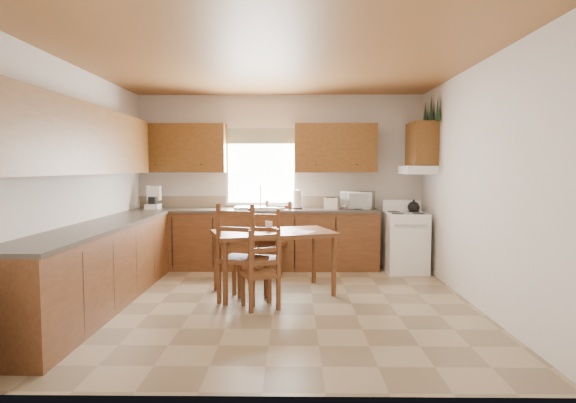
{
  "coord_description": "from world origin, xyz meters",
  "views": [
    {
      "loc": [
        0.22,
        -5.41,
        1.55
      ],
      "look_at": [
        0.15,
        0.3,
        1.15
      ],
      "focal_mm": 30.0,
      "sensor_mm": 36.0,
      "label": 1
    }
  ],
  "objects_px": {
    "dining_table": "(274,262)",
    "chair_near_left": "(243,253)",
    "chair_far_right": "(274,237)",
    "stove": "(405,243)",
    "microwave": "(358,200)",
    "chair_near_right": "(260,268)",
    "chair_far_left": "(259,253)"
  },
  "relations": [
    {
      "from": "dining_table",
      "to": "chair_near_left",
      "type": "xyz_separation_m",
      "value": [
        -0.34,
        -0.35,
        0.18
      ]
    },
    {
      "from": "chair_near_left",
      "to": "chair_far_right",
      "type": "distance_m",
      "value": 1.64
    },
    {
      "from": "stove",
      "to": "microwave",
      "type": "distance_m",
      "value": 0.96
    },
    {
      "from": "dining_table",
      "to": "chair_near_right",
      "type": "height_order",
      "value": "chair_near_right"
    },
    {
      "from": "chair_near_left",
      "to": "microwave",
      "type": "bearing_deg",
      "value": -111.67
    },
    {
      "from": "chair_far_left",
      "to": "chair_far_right",
      "type": "bearing_deg",
      "value": 100.78
    },
    {
      "from": "dining_table",
      "to": "chair_near_left",
      "type": "relative_size",
      "value": 1.27
    },
    {
      "from": "dining_table",
      "to": "chair_far_right",
      "type": "distance_m",
      "value": 1.26
    },
    {
      "from": "stove",
      "to": "chair_far_right",
      "type": "bearing_deg",
      "value": 178.72
    },
    {
      "from": "chair_near_right",
      "to": "microwave",
      "type": "bearing_deg",
      "value": -144.7
    },
    {
      "from": "chair_near_left",
      "to": "stove",
      "type": "bearing_deg",
      "value": -126.07
    },
    {
      "from": "dining_table",
      "to": "chair_far_left",
      "type": "distance_m",
      "value": 0.24
    },
    {
      "from": "microwave",
      "to": "chair_near_right",
      "type": "relative_size",
      "value": 0.5
    },
    {
      "from": "chair_near_right",
      "to": "chair_far_left",
      "type": "distance_m",
      "value": 0.53
    },
    {
      "from": "microwave",
      "to": "chair_far_right",
      "type": "xyz_separation_m",
      "value": [
        -1.28,
        -0.24,
        -0.53
      ]
    },
    {
      "from": "chair_near_right",
      "to": "chair_far_right",
      "type": "height_order",
      "value": "chair_far_right"
    },
    {
      "from": "chair_far_left",
      "to": "chair_far_right",
      "type": "relative_size",
      "value": 1.0
    },
    {
      "from": "chair_near_left",
      "to": "chair_near_right",
      "type": "height_order",
      "value": "chair_near_left"
    },
    {
      "from": "microwave",
      "to": "chair_far_left",
      "type": "bearing_deg",
      "value": -113.8
    },
    {
      "from": "stove",
      "to": "chair_near_left",
      "type": "relative_size",
      "value": 0.76
    },
    {
      "from": "dining_table",
      "to": "chair_far_left",
      "type": "height_order",
      "value": "chair_far_left"
    },
    {
      "from": "microwave",
      "to": "chair_far_left",
      "type": "xyz_separation_m",
      "value": [
        -1.39,
        -1.61,
        -0.54
      ]
    },
    {
      "from": "stove",
      "to": "chair_near_left",
      "type": "bearing_deg",
      "value": -145.54
    },
    {
      "from": "stove",
      "to": "chair_near_right",
      "type": "relative_size",
      "value": 0.98
    },
    {
      "from": "microwave",
      "to": "dining_table",
      "type": "xyz_separation_m",
      "value": [
        -1.23,
        -1.5,
        -0.67
      ]
    },
    {
      "from": "stove",
      "to": "chair_near_right",
      "type": "xyz_separation_m",
      "value": [
        -2.03,
        -1.88,
        0.01
      ]
    },
    {
      "from": "microwave",
      "to": "chair_near_left",
      "type": "xyz_separation_m",
      "value": [
        -1.57,
        -1.85,
        -0.49
      ]
    },
    {
      "from": "chair_far_right",
      "to": "stove",
      "type": "bearing_deg",
      "value": 21.27
    },
    {
      "from": "microwave",
      "to": "chair_near_left",
      "type": "relative_size",
      "value": 0.39
    },
    {
      "from": "chair_far_left",
      "to": "dining_table",
      "type": "bearing_deg",
      "value": 50.72
    },
    {
      "from": "dining_table",
      "to": "chair_near_left",
      "type": "bearing_deg",
      "value": -151.74
    },
    {
      "from": "chair_far_left",
      "to": "chair_near_left",
      "type": "bearing_deg",
      "value": -110.89
    }
  ]
}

